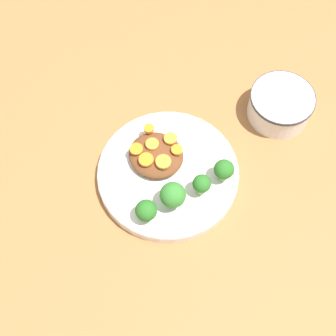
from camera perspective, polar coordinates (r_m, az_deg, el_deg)
ground_plane at (r=0.87m, az=0.00°, el=-1.06°), size 4.00×4.00×0.00m
plate at (r=0.86m, az=0.00°, el=-0.66°), size 0.26×0.26×0.03m
dip_bowl at (r=0.94m, az=13.55°, el=7.55°), size 0.12×0.12×0.06m
stew_mound at (r=0.85m, az=-1.47°, el=1.57°), size 0.10×0.09×0.03m
broccoli_floret_0 at (r=0.79m, az=0.60°, el=-3.32°), size 0.05×0.05×0.06m
broccoli_floret_1 at (r=0.82m, az=6.81°, el=-0.25°), size 0.04×0.04×0.05m
broccoli_floret_2 at (r=0.81m, az=4.12°, el=-2.00°), size 0.03×0.03×0.05m
broccoli_floret_3 at (r=0.79m, az=-2.67°, el=-5.24°), size 0.04×0.04×0.05m
carrot_slice_0 at (r=0.84m, az=-1.94°, el=2.92°), size 0.02×0.02×0.01m
carrot_slice_1 at (r=0.84m, az=1.04°, el=2.25°), size 0.02×0.02×0.01m
carrot_slice_2 at (r=0.83m, az=-0.52°, el=0.83°), size 0.03×0.03×0.01m
carrot_slice_3 at (r=0.84m, az=-3.79°, el=2.47°), size 0.02×0.02×0.00m
carrot_slice_4 at (r=0.83m, az=-2.69°, el=1.03°), size 0.03×0.03×0.01m
carrot_slice_5 at (r=0.86m, az=-2.35°, el=4.83°), size 0.02×0.02×0.01m
carrot_slice_6 at (r=0.85m, az=0.31°, el=3.61°), size 0.02×0.02×0.01m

